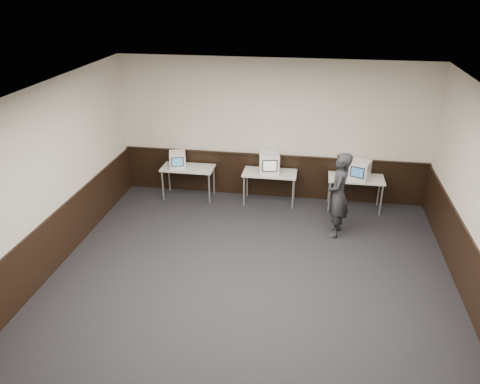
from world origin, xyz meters
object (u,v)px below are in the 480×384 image
(desk_left, at_px, (188,170))
(desk_center, at_px, (270,175))
(emac_left, at_px, (178,160))
(desk_right, at_px, (356,181))
(emac_center, at_px, (269,163))
(emac_right, at_px, (360,170))
(person, at_px, (338,195))

(desk_left, relative_size, desk_center, 1.00)
(emac_left, bearing_deg, desk_center, -15.87)
(desk_left, height_order, desk_right, same)
(emac_center, height_order, emac_right, emac_center)
(emac_left, bearing_deg, desk_left, -9.47)
(desk_right, xyz_separation_m, person, (-0.43, -1.24, 0.19))
(desk_center, relative_size, emac_right, 2.29)
(emac_left, xyz_separation_m, person, (3.60, -1.21, -0.06))
(desk_center, distance_m, emac_right, 1.97)
(desk_left, distance_m, emac_left, 0.34)
(emac_center, bearing_deg, desk_right, -8.96)
(desk_left, bearing_deg, person, -20.23)
(emac_left, distance_m, person, 3.80)
(desk_left, xyz_separation_m, person, (3.37, -1.24, 0.19))
(desk_right, distance_m, emac_center, 1.94)
(desk_center, height_order, emac_right, emac_right)
(desk_center, height_order, person, person)
(desk_left, bearing_deg, emac_right, -0.64)
(emac_left, relative_size, person, 0.27)
(desk_right, relative_size, emac_right, 2.29)
(emac_center, xyz_separation_m, person, (1.49, -1.24, -0.10))
(desk_center, xyz_separation_m, emac_right, (1.95, -0.04, 0.27))
(desk_center, relative_size, emac_left, 2.55)
(emac_right, bearing_deg, desk_left, -160.84)
(emac_right, bearing_deg, person, -92.26)
(desk_left, distance_m, emac_right, 3.86)
(emac_left, xyz_separation_m, emac_center, (2.11, 0.03, 0.04))
(desk_center, relative_size, person, 0.69)
(emac_center, xyz_separation_m, emac_right, (1.97, -0.04, -0.02))
(emac_left, height_order, person, person)
(emac_right, xyz_separation_m, person, (-0.49, -1.20, -0.08))
(emac_left, bearing_deg, person, -35.27)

